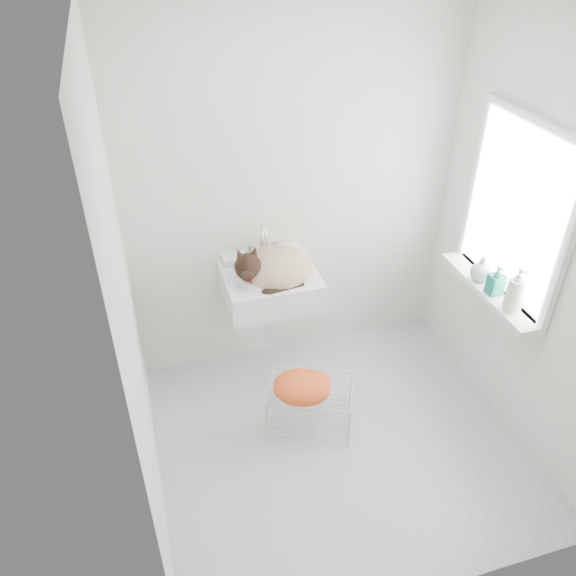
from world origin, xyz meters
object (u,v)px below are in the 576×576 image
object	(u,v)px
bottle_c	(479,279)
bottle_b	(493,293)
cat	(272,268)
wire_rack	(310,405)
bottle_a	(510,310)
sink	(270,273)

from	to	relation	value
bottle_c	bottle_b	bearing A→B (deg)	-90.00
cat	bottle_c	size ratio (longest dim) A/B	3.12
cat	bottle_c	xyz separation A→B (m)	(1.23, -0.43, -0.04)
wire_rack	bottle_a	size ratio (longest dim) A/B	2.11
sink	bottle_c	bearing A→B (deg)	-19.74
bottle_b	sink	bearing A→B (deg)	154.16
bottle_c	wire_rack	bearing A→B (deg)	-175.77
bottle_a	bottle_b	size ratio (longest dim) A/B	1.28
bottle_b	wire_rack	bearing A→B (deg)	176.34
bottle_a	bottle_c	distance (m)	0.33
wire_rack	bottle_b	xyz separation A→B (m)	(1.12, -0.07, 0.70)
sink	bottle_c	xyz separation A→B (m)	(1.24, -0.44, 0.00)
bottle_c	bottle_a	bearing A→B (deg)	-90.00
bottle_b	bottle_c	world-z (taller)	bottle_b
sink	wire_rack	world-z (taller)	sink
bottle_a	bottle_c	bearing A→B (deg)	90.00
sink	cat	bearing A→B (deg)	-59.42
bottle_c	sink	bearing A→B (deg)	160.26
wire_rack	bottle_a	bearing A→B (deg)	-12.50
sink	cat	size ratio (longest dim) A/B	1.14
cat	wire_rack	world-z (taller)	cat
wire_rack	bottle_b	world-z (taller)	bottle_b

